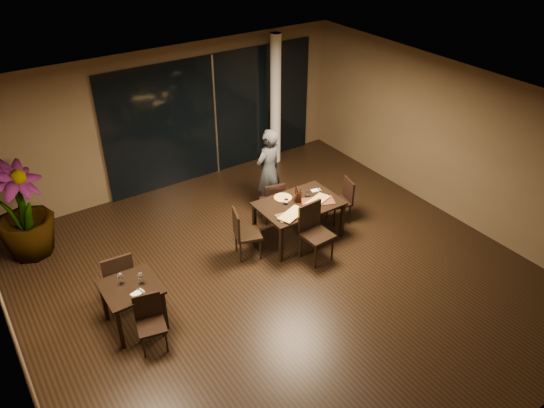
% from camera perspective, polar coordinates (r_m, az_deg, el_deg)
% --- Properties ---
extents(ground, '(8.00, 8.00, 0.00)m').
position_cam_1_polar(ground, '(9.09, 0.65, -7.97)').
color(ground, black).
rests_on(ground, ground).
extents(wall_back, '(8.00, 0.10, 3.00)m').
position_cam_1_polar(wall_back, '(11.42, -10.95, 9.06)').
color(wall_back, brown).
rests_on(wall_back, ground).
extents(wall_front, '(8.00, 0.10, 3.00)m').
position_cam_1_polar(wall_front, '(6.11, 23.66, -16.90)').
color(wall_front, brown).
rests_on(wall_front, ground).
extents(wall_right, '(0.10, 8.00, 3.00)m').
position_cam_1_polar(wall_right, '(10.76, 18.96, 6.40)').
color(wall_right, brown).
rests_on(wall_right, ground).
extents(ceiling, '(8.00, 8.00, 0.04)m').
position_cam_1_polar(ceiling, '(7.52, 0.79, 9.96)').
color(ceiling, silver).
rests_on(ceiling, wall_back).
extents(window_panel, '(5.00, 0.06, 2.70)m').
position_cam_1_polar(window_panel, '(11.78, -6.21, 9.40)').
color(window_panel, black).
rests_on(window_panel, ground).
extents(column, '(0.24, 0.24, 3.00)m').
position_cam_1_polar(column, '(12.14, 0.38, 11.04)').
color(column, white).
rests_on(column, ground).
extents(main_table, '(1.50, 1.00, 0.75)m').
position_cam_1_polar(main_table, '(9.69, 2.91, -0.25)').
color(main_table, black).
rests_on(main_table, ground).
extents(side_table, '(0.80, 0.80, 0.75)m').
position_cam_1_polar(side_table, '(8.13, -14.89, -9.22)').
color(side_table, black).
rests_on(side_table, ground).
extents(chair_main_far, '(0.49, 0.49, 0.88)m').
position_cam_1_polar(chair_main_far, '(10.22, 0.13, 0.43)').
color(chair_main_far, black).
rests_on(chair_main_far, ground).
extents(chair_main_near, '(0.51, 0.51, 1.05)m').
position_cam_1_polar(chair_main_near, '(9.27, 4.51, -2.67)').
color(chair_main_near, black).
rests_on(chair_main_near, ground).
extents(chair_main_left, '(0.55, 0.55, 0.95)m').
position_cam_1_polar(chair_main_left, '(9.28, -3.14, -2.96)').
color(chair_main_left, black).
rests_on(chair_main_left, ground).
extents(chair_main_right, '(0.49, 0.49, 0.88)m').
position_cam_1_polar(chair_main_right, '(10.38, 7.64, 0.63)').
color(chair_main_right, black).
rests_on(chair_main_right, ground).
extents(chair_side_far, '(0.50, 0.50, 1.01)m').
position_cam_1_polar(chair_side_far, '(8.58, -16.23, -7.48)').
color(chair_side_far, black).
rests_on(chair_side_far, ground).
extents(chair_side_near, '(0.47, 0.47, 0.85)m').
position_cam_1_polar(chair_side_near, '(7.88, -12.99, -11.95)').
color(chair_side_near, black).
rests_on(chair_side_near, ground).
extents(diner, '(0.68, 0.53, 1.76)m').
position_cam_1_polar(diner, '(10.42, -0.38, 3.57)').
color(diner, '#292B2E').
rests_on(diner, ground).
extents(potted_plant, '(1.37, 1.37, 1.78)m').
position_cam_1_polar(potted_plant, '(10.12, -25.31, -0.70)').
color(potted_plant, '#1B4617').
rests_on(potted_plant, ground).
extents(pizza_board_left, '(0.59, 0.35, 0.01)m').
position_cam_1_polar(pizza_board_left, '(9.29, 2.18, -1.21)').
color(pizza_board_left, '#4E2F19').
rests_on(pizza_board_left, main_table).
extents(pizza_board_right, '(0.67, 0.51, 0.01)m').
position_cam_1_polar(pizza_board_right, '(9.71, 4.93, 0.29)').
color(pizza_board_right, '#4B2718').
rests_on(pizza_board_right, main_table).
extents(oblong_pizza_left, '(0.58, 0.41, 0.02)m').
position_cam_1_polar(oblong_pizza_left, '(9.28, 2.19, -1.12)').
color(oblong_pizza_left, maroon).
rests_on(oblong_pizza_left, pizza_board_left).
extents(oblong_pizza_right, '(0.52, 0.36, 0.02)m').
position_cam_1_polar(oblong_pizza_right, '(9.70, 4.94, 0.38)').
color(oblong_pizza_right, maroon).
rests_on(oblong_pizza_right, pizza_board_right).
extents(round_pizza, '(0.33, 0.33, 0.01)m').
position_cam_1_polar(round_pizza, '(9.78, 1.18, 0.67)').
color(round_pizza, '#B13713').
rests_on(round_pizza, main_table).
extents(bottle_a, '(0.06, 0.06, 0.27)m').
position_cam_1_polar(bottle_a, '(9.60, 2.65, 0.86)').
color(bottle_a, black).
rests_on(bottle_a, main_table).
extents(bottle_b, '(0.06, 0.06, 0.28)m').
position_cam_1_polar(bottle_b, '(9.60, 3.04, 0.91)').
color(bottle_b, black).
rests_on(bottle_b, main_table).
extents(bottle_c, '(0.07, 0.07, 0.31)m').
position_cam_1_polar(bottle_c, '(9.64, 2.61, 1.15)').
color(bottle_c, black).
rests_on(bottle_c, main_table).
extents(tumbler_left, '(0.08, 0.08, 0.10)m').
position_cam_1_polar(tumbler_left, '(9.59, 1.53, 0.26)').
color(tumbler_left, white).
rests_on(tumbler_left, main_table).
extents(tumbler_right, '(0.08, 0.08, 0.09)m').
position_cam_1_polar(tumbler_right, '(9.83, 3.84, 1.04)').
color(tumbler_right, white).
rests_on(tumbler_right, main_table).
extents(napkin_near, '(0.19, 0.12, 0.01)m').
position_cam_1_polar(napkin_near, '(9.85, 5.61, 0.76)').
color(napkin_near, white).
rests_on(napkin_near, main_table).
extents(napkin_far, '(0.20, 0.14, 0.01)m').
position_cam_1_polar(napkin_far, '(10.05, 4.75, 1.48)').
color(napkin_far, white).
rests_on(napkin_far, main_table).
extents(wine_glass_a, '(0.09, 0.09, 0.19)m').
position_cam_1_polar(wine_glass_a, '(8.07, -15.94, -7.73)').
color(wine_glass_a, white).
rests_on(wine_glass_a, side_table).
extents(wine_glass_b, '(0.08, 0.08, 0.19)m').
position_cam_1_polar(wine_glass_b, '(8.00, -13.95, -7.80)').
color(wine_glass_b, white).
rests_on(wine_glass_b, side_table).
extents(side_napkin, '(0.20, 0.16, 0.01)m').
position_cam_1_polar(side_napkin, '(7.90, -14.27, -9.28)').
color(side_napkin, white).
rests_on(side_napkin, side_table).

